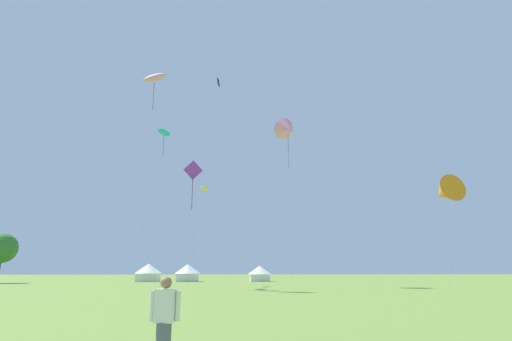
# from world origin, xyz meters

# --- Properties ---
(kite_cyan_parafoil) EXTENTS (3.48, 3.44, 19.55)m
(kite_cyan_parafoil) POSITION_xyz_m (-10.73, 47.14, 19.09)
(kite_cyan_parafoil) COLOR #1EB7CC
(kite_cyan_parafoil) RESTS_ON ground
(kite_purple_diamond) EXTENTS (2.20, 2.16, 13.87)m
(kite_purple_diamond) POSITION_xyz_m (-6.37, 41.50, 12.47)
(kite_purple_diamond) COLOR purple
(kite_purple_diamond) RESTS_ON ground
(kite_pink_parafoil) EXTENTS (3.80, 3.15, 25.63)m
(kite_pink_parafoil) POSITION_xyz_m (-11.68, 43.46, 24.94)
(kite_pink_parafoil) COLOR pink
(kite_pink_parafoil) RESTS_ON ground
(kite_pink_delta) EXTENTS (4.13, 4.40, 22.25)m
(kite_pink_delta) POSITION_xyz_m (5.62, 48.46, 20.38)
(kite_pink_delta) COLOR pink
(kite_pink_delta) RESTS_ON ground
(kite_orange_delta) EXTENTS (3.71, 3.95, 11.81)m
(kite_orange_delta) POSITION_xyz_m (20.98, 38.10, 10.09)
(kite_orange_delta) COLOR orange
(kite_orange_delta) RESTS_ON ground
(kite_black_diamond) EXTENTS (2.65, 1.98, 30.36)m
(kite_black_diamond) POSITION_xyz_m (-3.96, 53.41, 28.08)
(kite_black_diamond) COLOR black
(kite_black_diamond) RESTS_ON ground
(kite_yellow_parafoil) EXTENTS (2.50, 2.14, 12.90)m
(kite_yellow_parafoil) POSITION_xyz_m (-5.54, 50.76, 12.56)
(kite_yellow_parafoil) COLOR yellow
(kite_yellow_parafoil) RESTS_ON ground
(person_spectator) EXTENTS (0.57, 0.32, 1.73)m
(person_spectator) POSITION_xyz_m (-3.79, 4.96, 0.85)
(person_spectator) COLOR #565B66
(person_spectator) RESTS_ON ground
(festival_tent_center) EXTENTS (4.58, 4.58, 2.98)m
(festival_tent_center) POSITION_xyz_m (-15.53, 69.13, 1.65)
(festival_tent_center) COLOR white
(festival_tent_center) RESTS_ON ground
(festival_tent_left) EXTENTS (4.46, 4.46, 2.90)m
(festival_tent_left) POSITION_xyz_m (-8.91, 69.13, 1.60)
(festival_tent_left) COLOR white
(festival_tent_left) RESTS_ON ground
(festival_tent_right) EXTENTS (4.10, 4.10, 2.66)m
(festival_tent_right) POSITION_xyz_m (3.48, 69.13, 1.47)
(festival_tent_right) COLOR white
(festival_tent_right) RESTS_ON ground
(tree_distant_left) EXTENTS (4.61, 4.61, 7.52)m
(tree_distant_left) POSITION_xyz_m (-36.96, 63.17, 5.19)
(tree_distant_left) COLOR brown
(tree_distant_left) RESTS_ON ground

